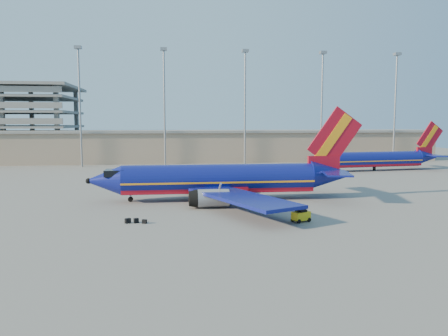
{
  "coord_description": "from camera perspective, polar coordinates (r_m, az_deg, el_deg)",
  "views": [
    {
      "loc": [
        -4.48,
        -62.61,
        10.86
      ],
      "look_at": [
        3.88,
        1.38,
        4.0
      ],
      "focal_mm": 35.0,
      "sensor_mm": 36.0,
      "label": 1
    }
  ],
  "objects": [
    {
      "name": "aircraft_second",
      "position": [
        103.25,
        19.45,
        1.09
      ],
      "size": [
        32.52,
        12.61,
        11.03
      ],
      "rotation": [
        0.0,
        0.0,
        0.11
      ],
      "color": "navy",
      "rests_on": "ground"
    },
    {
      "name": "ground",
      "position": [
        63.71,
        -3.31,
        -3.76
      ],
      "size": [
        220.0,
        220.0,
        0.0
      ],
      "primitive_type": "plane",
      "color": "slate",
      "rests_on": "ground"
    },
    {
      "name": "aircraft_main",
      "position": [
        60.77,
        0.13,
        -1.57
      ],
      "size": [
        38.46,
        37.05,
        13.04
      ],
      "rotation": [
        0.0,
        0.0,
        -0.0
      ],
      "color": "navy",
      "rests_on": "ground"
    },
    {
      "name": "terminal_building",
      "position": [
        121.66,
        -0.59,
        2.98
      ],
      "size": [
        122.0,
        16.0,
        8.5
      ],
      "color": "gray",
      "rests_on": "ground"
    },
    {
      "name": "baggage_tug",
      "position": [
        48.46,
        10.02,
        -6.1
      ],
      "size": [
        2.23,
        1.84,
        1.39
      ],
      "rotation": [
        0.0,
        0.0,
        0.42
      ],
      "color": "gold",
      "rests_on": "ground"
    },
    {
      "name": "luggage_pile",
      "position": [
        48.22,
        -11.82,
        -6.78
      ],
      "size": [
        2.4,
        0.94,
        0.53
      ],
      "color": "black",
      "rests_on": "ground"
    },
    {
      "name": "light_mast_row",
      "position": [
        109.23,
        -2.48,
        9.57
      ],
      "size": [
        101.6,
        1.6,
        28.65
      ],
      "color": "gray",
      "rests_on": "ground"
    }
  ]
}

